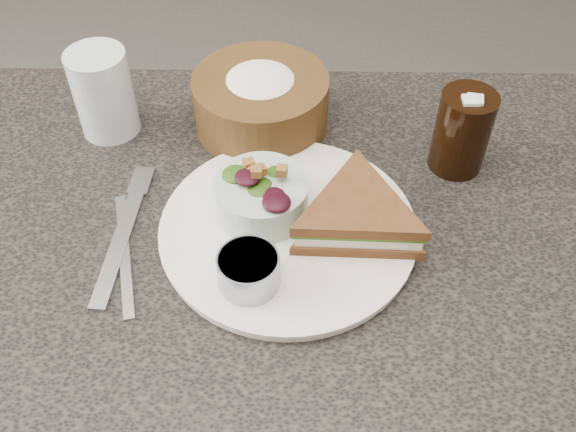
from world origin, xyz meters
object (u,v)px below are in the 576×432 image
Objects in this scene: dining_table at (266,398)px; salad_bowl at (261,192)px; dinner_plate at (288,230)px; sandwich at (358,216)px; cola_glass at (463,128)px; water_glass at (103,93)px; bread_basket at (261,94)px; dressing_ramekin at (249,271)px.

salad_bowl is at bearing 86.37° from dining_table.
sandwich is (0.08, -0.00, 0.03)m from dinner_plate.
salad_bowl is (0.00, 0.05, 0.42)m from dining_table.
cola_glass is 1.02× the size of water_glass.
bread_basket is (-0.01, 0.18, 0.01)m from salad_bowl.
dinner_plate is at bearing 33.89° from dining_table.
dining_table is 14.91× the size of dressing_ramekin.
bread_basket is at bearing 91.47° from dining_table.
sandwich is at bearing -2.59° from dinner_plate.
salad_bowl is 0.60× the size of bread_basket.
sandwich is at bearing 9.71° from dining_table.
cola_glass is (0.25, 0.21, 0.03)m from dressing_ramekin.
bread_basket is (-0.01, 0.22, 0.43)m from dining_table.
water_glass reaches higher than dining_table.
salad_bowl is at bearing -87.18° from bread_basket.
dining_table is at bearing -44.96° from water_glass.
water_glass is (-0.32, 0.19, 0.02)m from sandwich.
dressing_ramekin reaches higher than dining_table.
dressing_ramekin is at bearing -145.10° from sandwich.
cola_glass is (0.25, 0.10, 0.02)m from salad_bowl.
water_glass is at bearing 135.04° from dining_table.
dressing_ramekin is at bearing -52.72° from water_glass.
dining_table is 0.38m from dinner_plate.
salad_bowl reaches higher than sandwich.
salad_bowl is at bearing 85.07° from dressing_ramekin.
water_glass reaches higher than bread_basket.
bread_basket is at bearing 92.82° from salad_bowl.
cola_glass is (0.25, 0.15, 0.44)m from dining_table.
dinner_plate is 0.08m from sandwich.
dinner_plate is 0.09m from dressing_ramekin.
sandwich is 1.47× the size of water_glass.
dinner_plate is 2.50× the size of water_glass.
sandwich is 0.96× the size of bread_basket.
dinner_plate is at bearing -150.00° from cola_glass.
sandwich is (0.11, 0.02, 0.41)m from dining_table.
dining_table is 0.48m from bread_basket.
dinner_plate is 0.25m from cola_glass.
sandwich is at bearing -14.00° from salad_bowl.
bread_basket reaches higher than dinner_plate.
cola_glass is at bearing 38.89° from dressing_ramekin.
bread_basket is at bearing 101.27° from dinner_plate.
salad_bowl is 0.92× the size of water_glass.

